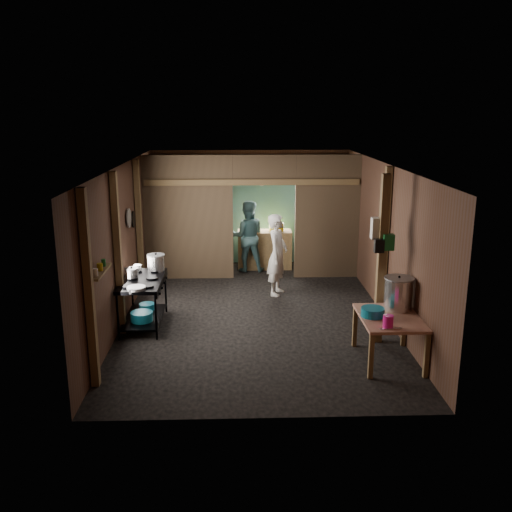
{
  "coord_description": "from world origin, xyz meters",
  "views": [
    {
      "loc": [
        -0.31,
        -9.42,
        3.52
      ],
      "look_at": [
        0.0,
        -0.2,
        1.1
      ],
      "focal_mm": 39.68,
      "sensor_mm": 36.0,
      "label": 1
    }
  ],
  "objects_px": {
    "gas_range": "(143,302)",
    "cook": "(277,255)",
    "pink_bucket": "(388,321)",
    "yellow_tub": "(276,227)",
    "prep_table": "(389,339)",
    "stove_pot_large": "(156,263)",
    "stock_pot": "(398,294)"
  },
  "relations": [
    {
      "from": "cook",
      "to": "prep_table",
      "type": "bearing_deg",
      "value": -136.39
    },
    {
      "from": "prep_table",
      "to": "stove_pot_large",
      "type": "height_order",
      "value": "stove_pot_large"
    },
    {
      "from": "prep_table",
      "to": "yellow_tub",
      "type": "relative_size",
      "value": 3.5
    },
    {
      "from": "yellow_tub",
      "to": "cook",
      "type": "xyz_separation_m",
      "value": [
        -0.11,
        -1.89,
        -0.15
      ]
    },
    {
      "from": "prep_table",
      "to": "stock_pot",
      "type": "relative_size",
      "value": 2.3
    },
    {
      "from": "gas_range",
      "to": "prep_table",
      "type": "height_order",
      "value": "gas_range"
    },
    {
      "from": "stock_pot",
      "to": "pink_bucket",
      "type": "distance_m",
      "value": 0.79
    },
    {
      "from": "prep_table",
      "to": "stove_pot_large",
      "type": "distance_m",
      "value": 4.1
    },
    {
      "from": "stove_pot_large",
      "to": "pink_bucket",
      "type": "distance_m",
      "value": 4.16
    },
    {
      "from": "yellow_tub",
      "to": "pink_bucket",
      "type": "bearing_deg",
      "value": -78.09
    },
    {
      "from": "pink_bucket",
      "to": "cook",
      "type": "relative_size",
      "value": 0.11
    },
    {
      "from": "pink_bucket",
      "to": "yellow_tub",
      "type": "distance_m",
      "value": 5.47
    },
    {
      "from": "stove_pot_large",
      "to": "yellow_tub",
      "type": "height_order",
      "value": "stove_pot_large"
    },
    {
      "from": "stove_pot_large",
      "to": "yellow_tub",
      "type": "bearing_deg",
      "value": 52.54
    },
    {
      "from": "cook",
      "to": "stock_pot",
      "type": "bearing_deg",
      "value": -130.97
    },
    {
      "from": "stock_pot",
      "to": "cook",
      "type": "relative_size",
      "value": 0.31
    },
    {
      "from": "gas_range",
      "to": "pink_bucket",
      "type": "distance_m",
      "value": 4.06
    },
    {
      "from": "pink_bucket",
      "to": "cook",
      "type": "bearing_deg",
      "value": 109.65
    },
    {
      "from": "gas_range",
      "to": "stove_pot_large",
      "type": "bearing_deg",
      "value": 70.71
    },
    {
      "from": "stove_pot_large",
      "to": "cook",
      "type": "xyz_separation_m",
      "value": [
        2.16,
        1.08,
        -0.15
      ]
    },
    {
      "from": "gas_range",
      "to": "pink_bucket",
      "type": "bearing_deg",
      "value": -28.02
    },
    {
      "from": "prep_table",
      "to": "cook",
      "type": "relative_size",
      "value": 0.72
    },
    {
      "from": "stock_pot",
      "to": "prep_table",
      "type": "bearing_deg",
      "value": -121.39
    },
    {
      "from": "prep_table",
      "to": "yellow_tub",
      "type": "distance_m",
      "value": 5.15
    },
    {
      "from": "prep_table",
      "to": "yellow_tub",
      "type": "bearing_deg",
      "value": 104.34
    },
    {
      "from": "stock_pot",
      "to": "yellow_tub",
      "type": "xyz_separation_m",
      "value": [
        -1.46,
        4.64,
        0.04
      ]
    },
    {
      "from": "gas_range",
      "to": "prep_table",
      "type": "distance_m",
      "value": 4.0
    },
    {
      "from": "cook",
      "to": "yellow_tub",
      "type": "bearing_deg",
      "value": 16.16
    },
    {
      "from": "prep_table",
      "to": "gas_range",
      "type": "bearing_deg",
      "value": 157.97
    },
    {
      "from": "gas_range",
      "to": "stove_pot_large",
      "type": "xyz_separation_m",
      "value": [
        0.17,
        0.49,
        0.54
      ]
    },
    {
      "from": "gas_range",
      "to": "pink_bucket",
      "type": "relative_size",
      "value": 8.12
    },
    {
      "from": "gas_range",
      "to": "cook",
      "type": "bearing_deg",
      "value": 33.85
    }
  ]
}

